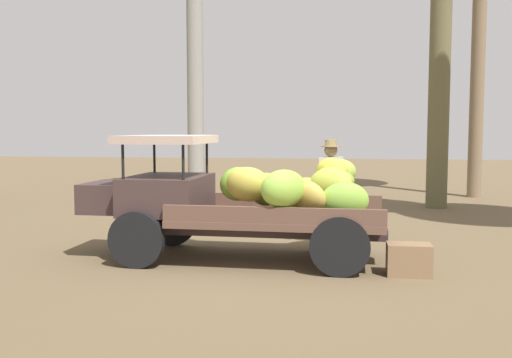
# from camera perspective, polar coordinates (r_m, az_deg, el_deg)

# --- Properties ---
(ground_plane) EXTENTS (60.00, 60.00, 0.00)m
(ground_plane) POSITION_cam_1_polar(r_m,az_deg,el_deg) (8.83, -2.05, -7.68)
(ground_plane) COLOR brown
(truck) EXTENTS (4.52, 2.12, 1.84)m
(truck) POSITION_cam_1_polar(r_m,az_deg,el_deg) (8.54, -1.98, -1.84)
(truck) COLOR #402E2D
(truck) RESTS_ON ground
(farmer) EXTENTS (0.53, 0.47, 1.76)m
(farmer) POSITION_cam_1_polar(r_m,az_deg,el_deg) (9.68, 7.37, -0.59)
(farmer) COLOR olive
(farmer) RESTS_ON ground
(wooden_crate) EXTENTS (0.58, 0.37, 0.42)m
(wooden_crate) POSITION_cam_1_polar(r_m,az_deg,el_deg) (7.94, 14.87, -7.70)
(wooden_crate) COLOR #8A694A
(wooden_crate) RESTS_ON ground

